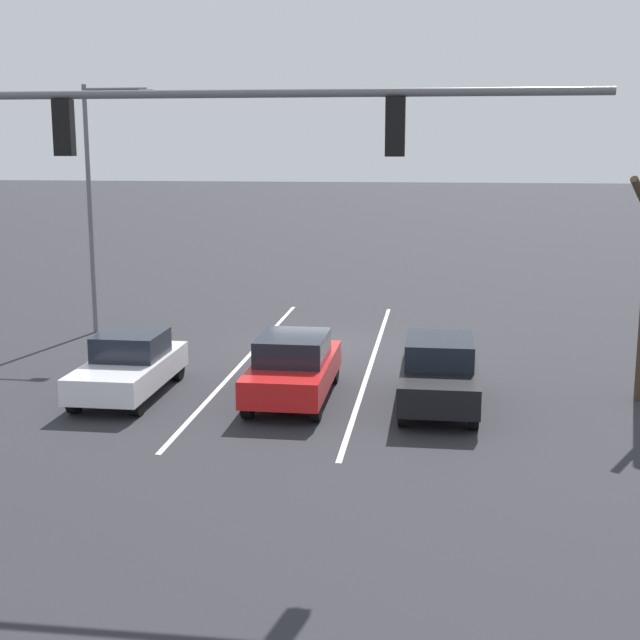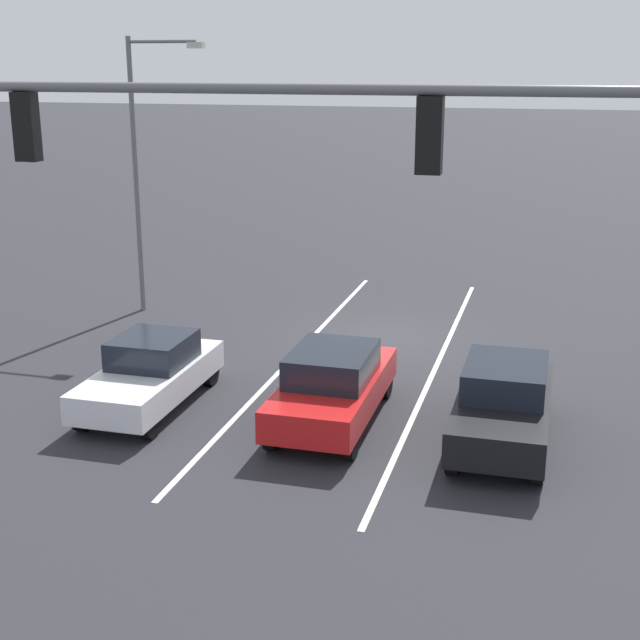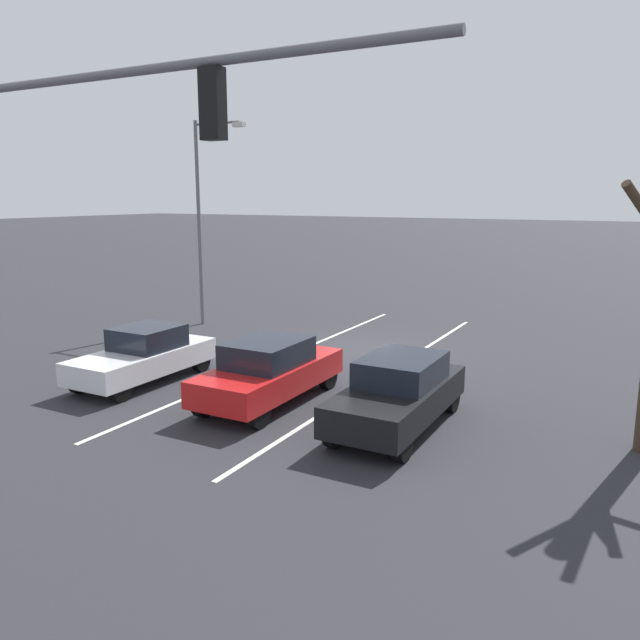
% 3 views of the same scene
% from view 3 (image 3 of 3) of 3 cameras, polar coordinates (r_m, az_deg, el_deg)
% --- Properties ---
extents(ground_plane, '(240.00, 240.00, 0.00)m').
position_cam_3_polar(ground_plane, '(20.64, 4.01, -2.67)').
color(ground_plane, '#28282D').
extents(lane_stripe_left_divider, '(0.12, 16.16, 0.01)m').
position_cam_3_polar(lane_stripe_left_divider, '(18.11, 6.33, -4.68)').
color(lane_stripe_left_divider, silver).
rests_on(lane_stripe_left_divider, ground_plane).
extents(lane_stripe_center_divider, '(0.12, 16.16, 0.01)m').
position_cam_3_polar(lane_stripe_center_divider, '(19.66, -3.22, -3.35)').
color(lane_stripe_center_divider, silver).
rests_on(lane_stripe_center_divider, ground_plane).
extents(car_black_leftlane_front, '(1.73, 4.32, 1.56)m').
position_cam_3_polar(car_black_leftlane_front, '(13.67, 7.19, -6.56)').
color(car_black_leftlane_front, black).
rests_on(car_black_leftlane_front, ground_plane).
extents(car_white_rightlane_front, '(1.71, 4.18, 1.49)m').
position_cam_3_polar(car_white_rightlane_front, '(17.57, -15.79, -3.11)').
color(car_white_rightlane_front, silver).
rests_on(car_white_rightlane_front, ground_plane).
extents(car_red_midlane_front, '(1.77, 4.42, 1.56)m').
position_cam_3_polar(car_red_midlane_front, '(15.24, -4.66, -4.63)').
color(car_red_midlane_front, red).
rests_on(car_red_midlane_front, ground_plane).
extents(street_lamp_right_shoulder, '(2.27, 0.24, 7.71)m').
position_cam_3_polar(street_lamp_right_shoulder, '(24.41, -10.56, 10.03)').
color(street_lamp_right_shoulder, slate).
rests_on(street_lamp_right_shoulder, ground_plane).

